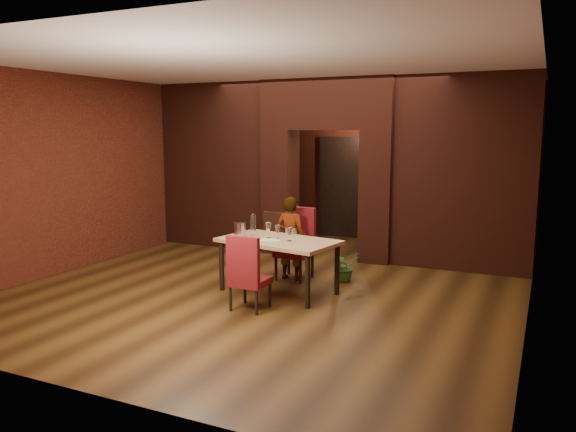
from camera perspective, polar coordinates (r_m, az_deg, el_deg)
name	(u,v)px	position (r m, az deg, el deg)	size (l,w,h in m)	color
floor	(279,282)	(8.63, -0.88, -6.74)	(8.00, 8.00, 0.00)	#452C11
ceiling	(279,67)	(8.36, -0.94, 14.90)	(7.00, 8.00, 0.04)	silver
wall_back	(361,163)	(12.06, 7.46, 5.33)	(7.00, 0.04, 3.20)	maroon
wall_front	(73,214)	(5.08, -21.04, 0.19)	(7.00, 0.04, 3.20)	maroon
wall_left	(99,171)	(10.36, -18.65, 4.39)	(0.04, 8.00, 3.20)	maroon
wall_right	(536,188)	(7.51, 23.89, 2.62)	(0.04, 8.00, 3.20)	maroon
pillar_left	(280,192)	(10.59, -0.80, 2.49)	(0.55, 0.55, 2.30)	maroon
pillar_right	(378,197)	(9.92, 9.14, 1.96)	(0.55, 0.55, 2.30)	maroon
lintel	(328,104)	(10.16, 4.11, 11.24)	(2.45, 0.55, 0.90)	maroon
wing_wall_left	(216,166)	(11.24, -7.33, 5.09)	(2.27, 0.35, 3.20)	maroon
wing_wall_right	(463,174)	(9.59, 17.37, 4.14)	(2.27, 0.35, 3.20)	maroon
vent_panel	(273,225)	(10.41, -1.50, -0.95)	(0.40, 0.03, 0.50)	brown
rear_door	(342,189)	(12.17, 5.53, 2.80)	(0.90, 0.08, 2.10)	black
rear_door_frame	(342,189)	(12.14, 5.47, 2.78)	(1.02, 0.04, 2.22)	black
dining_table	(279,266)	(8.02, -0.97, -5.09)	(1.65, 0.93, 0.77)	tan
chair_far	(294,244)	(8.70, 0.65, -2.86)	(0.50, 0.50, 1.11)	maroon
chair_near	(250,272)	(7.28, -3.86, -5.68)	(0.45, 0.45, 0.99)	maroon
person_seated	(291,238)	(8.66, 0.29, -2.27)	(0.47, 0.31, 1.30)	silver
wine_glass_a	(268,230)	(7.99, -2.01, -1.47)	(0.09, 0.09, 0.23)	white
wine_glass_b	(278,232)	(7.95, -1.07, -1.64)	(0.08, 0.08, 0.20)	silver
wine_glass_c	(290,234)	(7.80, 0.16, -1.87)	(0.08, 0.08, 0.19)	white
tasting_sheet	(270,240)	(7.90, -1.80, -2.43)	(0.27, 0.20, 0.00)	silver
wine_bucket	(240,230)	(8.12, -4.91, -1.42)	(0.17, 0.17, 0.21)	silver
water_bottle	(253,225)	(8.17, -3.55, -0.89)	(0.08, 0.08, 0.33)	silver
potted_plant	(345,266)	(8.68, 5.81, -5.10)	(0.42, 0.36, 0.47)	#2C6125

